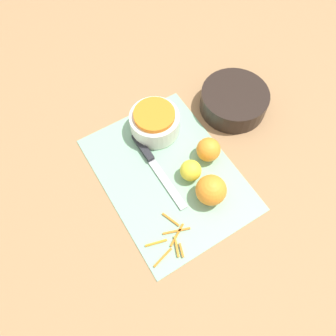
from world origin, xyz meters
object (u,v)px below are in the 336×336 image
(bowl_dark, at_px, (234,101))
(lemon, at_px, (191,170))
(bowl_speckled, at_px, (155,122))
(orange_left, at_px, (211,190))
(orange_right, at_px, (208,150))
(knife, at_px, (149,157))

(bowl_dark, xyz_separation_m, lemon, (0.13, -0.24, 0.00))
(bowl_dark, height_order, lemon, bowl_dark)
(bowl_speckled, height_order, orange_left, orange_left)
(orange_left, height_order, orange_right, orange_left)
(knife, relative_size, orange_right, 3.92)
(bowl_dark, distance_m, orange_right, 0.20)
(bowl_dark, bearing_deg, orange_left, -48.03)
(lemon, bearing_deg, knife, -147.56)
(orange_left, relative_size, lemon, 1.38)
(knife, bearing_deg, lemon, 31.97)
(bowl_dark, relative_size, lemon, 3.46)
(bowl_speckled, height_order, knife, bowl_speckled)
(knife, bearing_deg, orange_right, 60.38)
(bowl_dark, xyz_separation_m, orange_right, (0.11, -0.17, 0.01))
(bowl_speckled, distance_m, orange_right, 0.18)
(lemon, bearing_deg, bowl_speckled, -178.64)
(bowl_dark, bearing_deg, knife, -85.52)
(orange_right, height_order, lemon, orange_right)
(bowl_speckled, relative_size, orange_left, 1.77)
(orange_left, bearing_deg, bowl_dark, 131.97)
(knife, height_order, lemon, lemon)
(knife, distance_m, lemon, 0.13)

